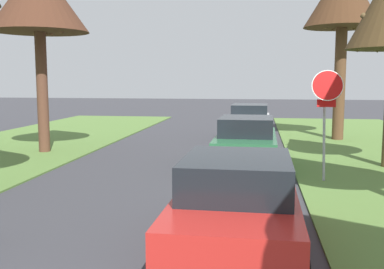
{
  "coord_description": "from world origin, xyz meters",
  "views": [
    {
      "loc": [
        2.52,
        -1.36,
        2.75
      ],
      "look_at": [
        0.86,
        9.88,
        1.33
      ],
      "focal_mm": 41.86,
      "sensor_mm": 36.0,
      "label": 1
    }
  ],
  "objects_px": {
    "stop_sign_far": "(326,101)",
    "parked_sedan_red": "(237,208)",
    "parked_sedan_green": "(246,144)",
    "parked_sedan_white": "(250,122)"
  },
  "relations": [
    {
      "from": "stop_sign_far",
      "to": "parked_sedan_red",
      "type": "relative_size",
      "value": 0.66
    },
    {
      "from": "parked_sedan_red",
      "to": "parked_sedan_white",
      "type": "xyz_separation_m",
      "value": [
        -0.08,
        14.15,
        0.0
      ]
    },
    {
      "from": "parked_sedan_green",
      "to": "parked_sedan_red",
      "type": "bearing_deg",
      "value": -89.6
    },
    {
      "from": "parked_sedan_green",
      "to": "parked_sedan_white",
      "type": "relative_size",
      "value": 1.0
    },
    {
      "from": "stop_sign_far",
      "to": "parked_sedan_red",
      "type": "xyz_separation_m",
      "value": [
        -2.07,
        -5.19,
        -1.44
      ]
    },
    {
      "from": "parked_sedan_red",
      "to": "parked_sedan_white",
      "type": "relative_size",
      "value": 1.0
    },
    {
      "from": "parked_sedan_red",
      "to": "parked_sedan_white",
      "type": "height_order",
      "value": "same"
    },
    {
      "from": "parked_sedan_green",
      "to": "parked_sedan_white",
      "type": "xyz_separation_m",
      "value": [
        -0.03,
        7.03,
        0.0
      ]
    },
    {
      "from": "parked_sedan_green",
      "to": "parked_sedan_white",
      "type": "distance_m",
      "value": 7.03
    },
    {
      "from": "stop_sign_far",
      "to": "parked_sedan_white",
      "type": "xyz_separation_m",
      "value": [
        -2.15,
        8.96,
        -1.44
      ]
    }
  ]
}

